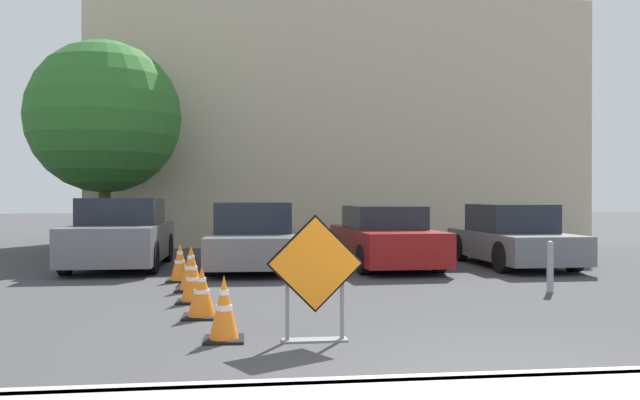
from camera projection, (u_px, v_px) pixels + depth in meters
ground_plane at (336, 263)px, 15.07m from camera, size 96.00×96.00×0.00m
curb_lip at (512, 382)px, 5.14m from camera, size 26.49×0.20×0.14m
road_closed_sign at (315, 274)px, 6.87m from camera, size 1.08×0.20×1.41m
traffic_cone_nearest at (224, 309)px, 6.92m from camera, size 0.44×0.44×0.73m
traffic_cone_second at (202, 293)px, 8.25m from camera, size 0.50×0.50×0.68m
traffic_cone_third at (193, 280)px, 9.45m from camera, size 0.49×0.49×0.71m
traffic_cone_fourth at (191, 268)px, 10.61m from camera, size 0.53×0.53×0.78m
traffic_cone_fifth at (180, 263)px, 11.79m from camera, size 0.49×0.49×0.73m
parked_car_nearest at (121, 235)px, 14.09m from camera, size 1.94×4.10×1.57m
parked_car_second at (254, 238)px, 14.09m from camera, size 2.05×4.63×1.48m
parked_car_third at (384, 238)px, 14.29m from camera, size 1.96×4.38×1.39m
parked_car_fourth at (512, 238)px, 14.44m from camera, size 1.83×4.06×1.43m
bollard_nearest at (550, 265)px, 10.44m from camera, size 0.12×0.12×0.86m
building_facade_backdrop at (338, 128)px, 22.43m from camera, size 16.53×5.00×8.19m
street_tree_behind_lot at (104, 117)px, 17.13m from camera, size 4.17×4.17×5.88m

